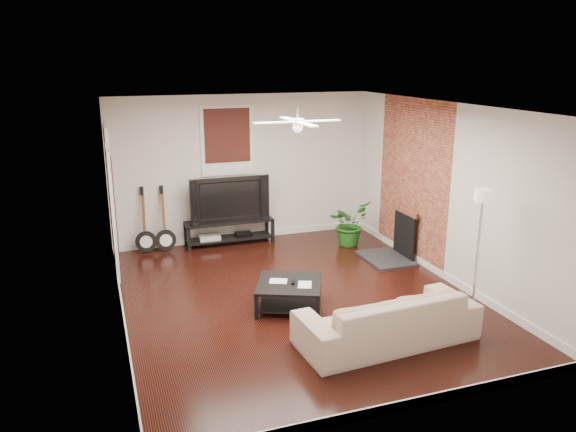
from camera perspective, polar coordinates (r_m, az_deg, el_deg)
room at (r=8.02m, az=0.94°, el=0.99°), size 5.01×6.01×2.81m
brick_accent at (r=9.98m, az=12.47°, el=3.55°), size 0.02×2.20×2.80m
fireplace at (r=10.07m, az=10.76°, el=-1.78°), size 0.80×1.10×0.92m
window_back at (r=10.63m, az=-6.17°, el=7.57°), size 1.00×0.06×1.30m
door_left at (r=9.44m, az=-17.37°, el=1.58°), size 0.08×1.00×2.50m
tv_stand at (r=10.81m, az=-5.95°, el=-1.61°), size 1.67×0.45×0.47m
tv at (r=10.65m, az=-6.08°, el=1.83°), size 1.50×0.20×0.86m
coffee_table at (r=8.10m, az=0.12°, el=-7.96°), size 1.17×1.17×0.37m
sofa at (r=7.22m, az=10.01°, el=-10.06°), size 2.32×1.04×0.66m
floor_lamp at (r=7.78m, az=18.61°, el=-3.99°), size 0.33×0.33×1.85m
potted_plant at (r=10.70m, az=6.22°, el=-0.75°), size 0.99×0.96×0.84m
guitar_left at (r=10.45m, az=-14.32°, el=-0.47°), size 0.42×0.33×1.23m
guitar_right at (r=10.45m, az=-12.39°, el=-0.34°), size 0.40×0.29×1.23m
ceiling_fan at (r=7.81m, az=0.98°, el=9.54°), size 1.24×1.24×0.32m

